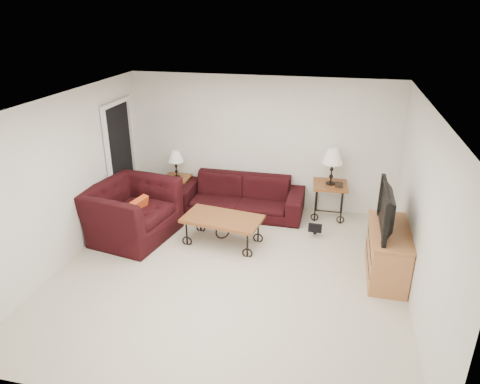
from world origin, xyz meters
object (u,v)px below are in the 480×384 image
(television, at_px, (392,209))
(backpack, at_px, (316,223))
(side_table_left, at_px, (178,190))
(side_table_right, at_px, (329,201))
(lamp_right, at_px, (332,167))
(armchair, at_px, (131,212))
(tv_stand, at_px, (387,253))
(lamp_left, at_px, (176,164))
(coffee_table, at_px, (223,230))
(sofa, at_px, (240,196))

(television, xyz_separation_m, backpack, (-1.06, 1.01, -0.83))
(side_table_left, bearing_deg, side_table_right, 0.00)
(television, bearing_deg, lamp_right, -153.48)
(armchair, height_order, television, television)
(lamp_right, xyz_separation_m, tv_stand, (0.89, -1.75, -0.63))
(lamp_left, distance_m, coffee_table, 1.98)
(lamp_left, xyz_separation_m, tv_stand, (3.85, -1.75, -0.44))
(backpack, bearing_deg, side_table_left, 141.72)
(side_table_left, xyz_separation_m, tv_stand, (3.85, -1.75, 0.10))
(sofa, height_order, backpack, sofa)
(sofa, distance_m, television, 3.04)
(lamp_left, height_order, backpack, lamp_left)
(sofa, distance_m, side_table_left, 1.33)
(side_table_left, distance_m, backpack, 2.87)
(lamp_right, relative_size, coffee_table, 0.53)
(armchair, relative_size, backpack, 3.14)
(side_table_right, height_order, lamp_left, lamp_left)
(side_table_left, bearing_deg, television, -24.55)
(side_table_right, relative_size, lamp_right, 1.00)
(lamp_left, relative_size, backpack, 1.20)
(sofa, relative_size, backpack, 5.25)
(side_table_left, distance_m, television, 4.28)
(side_table_left, bearing_deg, armchair, -99.88)
(lamp_left, relative_size, lamp_right, 0.81)
(side_table_left, distance_m, armchair, 1.52)
(armchair, bearing_deg, tv_stand, -83.18)
(television, relative_size, backpack, 2.44)
(sofa, height_order, television, television)
(side_table_left, relative_size, backpack, 1.20)
(coffee_table, xyz_separation_m, television, (2.53, -0.36, 0.82))
(sofa, xyz_separation_m, coffee_table, (-0.02, -1.21, -0.11))
(lamp_left, relative_size, tv_stand, 0.44)
(armchair, height_order, backpack, armchair)
(side_table_right, distance_m, backpack, 0.77)
(lamp_right, xyz_separation_m, armchair, (-3.21, -1.49, -0.54))
(sofa, bearing_deg, tv_stand, -31.77)
(armchair, xyz_separation_m, tv_stand, (4.11, -0.26, -0.09))
(television, bearing_deg, backpack, -133.61)
(sofa, relative_size, tv_stand, 1.92)
(lamp_right, bearing_deg, side_table_right, 0.00)
(side_table_right, relative_size, television, 0.60)
(side_table_left, xyz_separation_m, television, (3.83, -1.75, 0.78))
(lamp_left, height_order, lamp_right, lamp_right)
(armchair, distance_m, backpack, 3.13)
(side_table_right, bearing_deg, tv_stand, -62.96)
(television, distance_m, backpack, 1.68)
(side_table_right, distance_m, lamp_left, 2.99)
(side_table_left, distance_m, coffee_table, 1.90)
(coffee_table, relative_size, television, 1.15)
(lamp_left, height_order, armchair, lamp_left)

